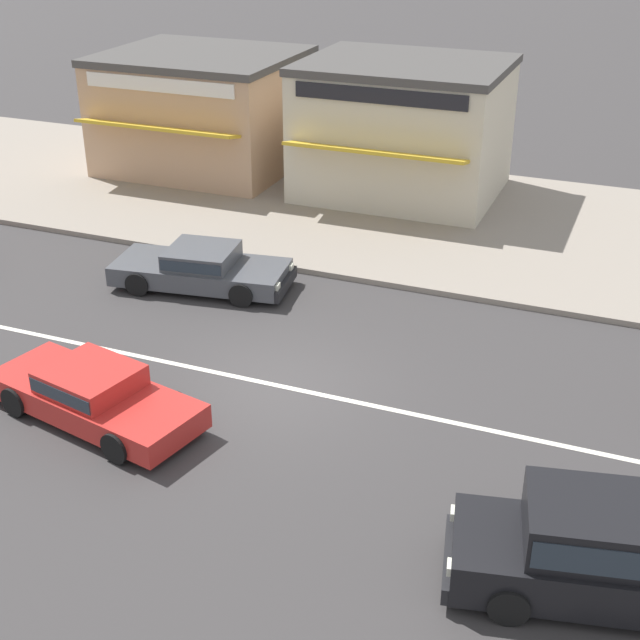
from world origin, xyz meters
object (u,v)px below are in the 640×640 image
(sedan_red_1, at_px, (93,393))
(shopfront_corner_warung, at_px, (203,110))
(shopfront_mid_block, at_px, (403,128))
(minivan_black_5, at_px, (617,548))
(sedan_dark_grey_4, at_px, (202,267))

(sedan_red_1, height_order, shopfront_corner_warung, shopfront_corner_warung)
(shopfront_corner_warung, bearing_deg, shopfront_mid_block, -1.37)
(minivan_black_5, height_order, shopfront_corner_warung, shopfront_corner_warung)
(sedan_dark_grey_4, bearing_deg, sedan_red_1, -80.95)
(minivan_black_5, xyz_separation_m, shopfront_mid_block, (-8.13, 15.91, 1.38))
(sedan_dark_grey_4, distance_m, shopfront_mid_block, 9.17)
(sedan_dark_grey_4, bearing_deg, shopfront_corner_warung, 117.85)
(sedan_dark_grey_4, height_order, shopfront_mid_block, shopfront_mid_block)
(shopfront_mid_block, bearing_deg, shopfront_corner_warung, 178.63)
(sedan_dark_grey_4, distance_m, minivan_black_5, 12.90)
(sedan_red_1, relative_size, minivan_black_5, 1.01)
(minivan_black_5, distance_m, shopfront_corner_warung, 22.25)
(sedan_red_1, xyz_separation_m, shopfront_mid_block, (1.57, 14.75, 1.69))
(sedan_red_1, bearing_deg, sedan_dark_grey_4, 99.05)
(sedan_dark_grey_4, distance_m, shopfront_corner_warung, 10.10)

